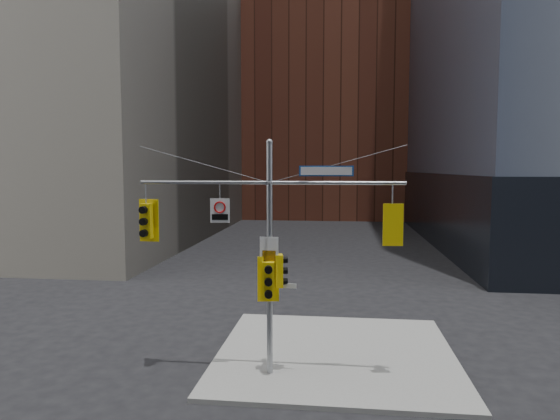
% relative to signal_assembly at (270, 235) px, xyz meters
% --- Properties ---
extents(ground, '(160.00, 160.00, 0.00)m').
position_rel_signal_assembly_xyz_m(ground, '(0.00, -1.99, -4.42)').
color(ground, black).
rests_on(ground, ground).
extents(sidewalk_corner, '(8.00, 8.00, 0.15)m').
position_rel_signal_assembly_xyz_m(sidewalk_corner, '(2.00, 2.01, -4.34)').
color(sidewalk_corner, gray).
rests_on(sidewalk_corner, ground).
extents(brick_midrise, '(26.00, 20.00, 28.00)m').
position_rel_signal_assembly_xyz_m(brick_midrise, '(0.00, 56.01, 9.58)').
color(brick_midrise, brown).
rests_on(brick_midrise, ground).
extents(signal_assembly, '(8.00, 0.80, 7.30)m').
position_rel_signal_assembly_xyz_m(signal_assembly, '(0.00, 0.00, 0.00)').
color(signal_assembly, '#94979C').
rests_on(signal_assembly, ground).
extents(traffic_light_west_arm, '(0.64, 0.52, 1.34)m').
position_rel_signal_assembly_xyz_m(traffic_light_west_arm, '(-3.86, 0.01, 0.38)').
color(traffic_light_west_arm, yellow).
rests_on(traffic_light_west_arm, ground).
extents(traffic_light_east_arm, '(0.59, 0.49, 1.23)m').
position_rel_signal_assembly_xyz_m(traffic_light_east_arm, '(3.61, 0.00, 0.38)').
color(traffic_light_east_arm, yellow).
rests_on(traffic_light_east_arm, ground).
extents(traffic_light_pole_side, '(0.43, 0.37, 1.00)m').
position_rel_signal_assembly_xyz_m(traffic_light_pole_side, '(0.32, 0.02, -1.08)').
color(traffic_light_pole_side, yellow).
rests_on(traffic_light_pole_side, ground).
extents(traffic_light_pole_front, '(0.65, 0.57, 1.37)m').
position_rel_signal_assembly_xyz_m(traffic_light_pole_front, '(-0.00, -0.27, -1.32)').
color(traffic_light_pole_front, yellow).
rests_on(traffic_light_pole_front, ground).
extents(street_sign_blade, '(1.60, 0.18, 0.31)m').
position_rel_signal_assembly_xyz_m(street_sign_blade, '(1.69, 0.00, 1.93)').
color(street_sign_blade, '#104397').
rests_on(street_sign_blade, ground).
extents(regulatory_sign_arm, '(0.59, 0.09, 0.74)m').
position_rel_signal_assembly_xyz_m(regulatory_sign_arm, '(-1.52, -0.02, 0.76)').
color(regulatory_sign_arm, silver).
rests_on(regulatory_sign_arm, ground).
extents(regulatory_sign_pole, '(0.56, 0.07, 0.74)m').
position_rel_signal_assembly_xyz_m(regulatory_sign_pole, '(0.00, -0.11, -0.42)').
color(regulatory_sign_pole, silver).
rests_on(regulatory_sign_pole, ground).
extents(street_blade_ew, '(0.73, 0.13, 0.15)m').
position_rel_signal_assembly_xyz_m(street_blade_ew, '(0.45, 0.01, -1.53)').
color(street_blade_ew, silver).
rests_on(street_blade_ew, ground).
extents(street_blade_ns, '(0.11, 0.69, 0.14)m').
position_rel_signal_assembly_xyz_m(street_blade_ns, '(0.00, 0.46, -1.63)').
color(street_blade_ns, '#145926').
rests_on(street_blade_ns, ground).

